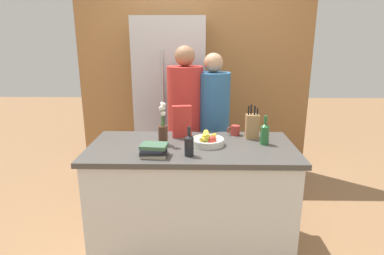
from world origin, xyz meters
TOP-DOWN VIEW (x-y plane):
  - ground_plane at (0.00, 0.00)m, footprint 14.00×14.00m
  - kitchen_island at (0.00, 0.00)m, footprint 1.62×0.78m
  - back_wall_wood at (0.00, 1.60)m, footprint 2.82×0.12m
  - refrigerator at (-0.26, 1.24)m, footprint 0.76×0.63m
  - fruit_bowl at (0.13, 0.01)m, footprint 0.26×0.26m
  - knife_block at (0.50, 0.21)m, footprint 0.11×0.09m
  - flower_vase at (-0.23, 0.02)m, footprint 0.07×0.07m
  - cereal_box at (-0.09, 0.22)m, footprint 0.17×0.08m
  - coffee_mug at (0.37, 0.29)m, footprint 0.11×0.08m
  - book_stack at (-0.27, -0.24)m, footprint 0.21×0.16m
  - bottle_oil at (0.58, 0.05)m, footprint 0.07×0.07m
  - bottle_vinegar at (-0.01, -0.22)m, footprint 0.07×0.07m
  - person_at_sink at (-0.08, 0.67)m, footprint 0.34×0.34m
  - person_in_blue at (0.19, 0.70)m, footprint 0.33×0.33m

SIDE VIEW (x-z plane):
  - ground_plane at x=0.00m, z-range 0.00..0.00m
  - kitchen_island at x=0.00m, z-range 0.00..0.90m
  - person_in_blue at x=0.19m, z-range 0.10..1.67m
  - person_at_sink at x=-0.08m, z-range 0.10..1.74m
  - fruit_bowl at x=0.13m, z-range 0.88..0.99m
  - coffee_mug at x=0.37m, z-range 0.89..0.98m
  - book_stack at x=-0.27m, z-range 0.89..0.99m
  - refrigerator at x=-0.26m, z-range 0.00..1.93m
  - bottle_vinegar at x=-0.01m, z-range 0.87..1.09m
  - bottle_oil at x=0.58m, z-range 0.87..1.10m
  - knife_block at x=0.50m, z-range 0.86..1.14m
  - flower_vase at x=-0.23m, z-range 0.85..1.19m
  - cereal_box at x=-0.09m, z-range 0.89..1.17m
  - back_wall_wood at x=0.00m, z-range 0.00..2.60m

